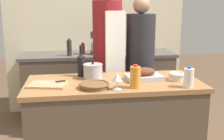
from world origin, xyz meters
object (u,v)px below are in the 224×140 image
Objects in this scene: person_cook_guest at (140,61)px; knife_chef at (53,82)px; stock_pot at (93,71)px; juice_jug at (135,77)px; milk_jug at (189,78)px; wine_glass_left at (117,78)px; roasting_pan at (144,75)px; wicker_basket at (94,85)px; condiment_bottle_short at (69,48)px; wine_bottle_green at (81,64)px; condiment_bottle_extra at (83,48)px; stand_mixer at (97,45)px; person_cook_aproned at (108,54)px; condiment_bottle_tall at (122,46)px; cutting_board at (48,85)px; mixing_bowl at (177,76)px.

knife_chef is at bearing -141.39° from person_cook_guest.
juice_jug is (0.32, -0.36, 0.02)m from stock_pot.
milk_jug is 0.59m from wine_glass_left.
wine_glass_left is at bearing -138.24° from roasting_pan.
wicker_basket is at bearing 173.22° from milk_jug.
wicker_basket is at bearing -81.87° from condiment_bottle_short.
roasting_pan is 0.60m from wine_bottle_green.
person_cook_guest is at bearing -46.17° from condiment_bottle_extra.
wicker_basket is at bearing -78.20° from wine_bottle_green.
juice_jug is at bearing -15.77° from knife_chef.
wine_bottle_green reaches higher than wicker_basket.
wicker_basket is 0.84× the size of wine_bottle_green.
stock_pot is 0.78× the size of knife_chef.
wine_glass_left is at bearing -89.56° from stand_mixer.
person_cook_aproned is (0.31, 0.44, 0.02)m from wine_bottle_green.
juice_jug is 0.97× the size of condiment_bottle_tall.
knife_chef is 1.41m from stand_mixer.
condiment_bottle_short is 1.47× the size of condiment_bottle_extra.
mixing_bowl is (1.14, 0.02, 0.03)m from cutting_board.
stock_pot is 1.16m from stand_mixer.
wicker_basket is 1.13× the size of condiment_bottle_short.
person_cook_guest is (0.11, -0.60, -0.09)m from condiment_bottle_tall.
stand_mixer is at bearing 76.36° from wine_bottle_green.
wine_glass_left is (-0.58, -0.21, 0.06)m from mixing_bowl.
knife_chef is (-1.09, 0.01, -0.02)m from mixing_bowl.
stand_mixer reaches higher than condiment_bottle_tall.
roasting_pan is 0.47m from stock_pot.
condiment_bottle_short is (-0.96, 1.49, 0.05)m from milk_jug.
person_cook_guest is at bearing 37.99° from cutting_board.
condiment_bottle_tall is at bearing 8.37° from condiment_bottle_short.
person_cook_aproned is (0.56, 0.71, 0.11)m from knife_chef.
stand_mixer is (-0.30, 1.27, 0.11)m from roasting_pan.
roasting_pan is 1.14× the size of wine_bottle_green.
roasting_pan is at bearing -76.78° from stand_mixer.
milk_jug is at bearing -6.78° from wicker_basket.
mixing_bowl is 1.58m from condiment_bottle_short.
stock_pot reaches higher than mixing_bowl.
stock_pot reaches higher than wicker_basket.
person_cook_aproned is (0.21, 0.54, 0.07)m from stock_pot.
stock_pot is 0.82× the size of condiment_bottle_short.
condiment_bottle_extra is 0.09× the size of person_cook_guest.
condiment_bottle_extra reaches higher than stock_pot.
mixing_bowl is 0.89m from wine_bottle_green.
wine_bottle_green is 0.54m from person_cook_aproned.
cutting_board is 2.57× the size of wine_glass_left.
knife_chef is (-0.25, -0.27, -0.10)m from wine_bottle_green.
condiment_bottle_short is (-0.70, -0.10, 0.01)m from condiment_bottle_tall.
person_cook_guest reaches higher than stock_pot.
stock_pot is 0.85m from milk_jug.
wine_glass_left is at bearing -18.68° from cutting_board.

